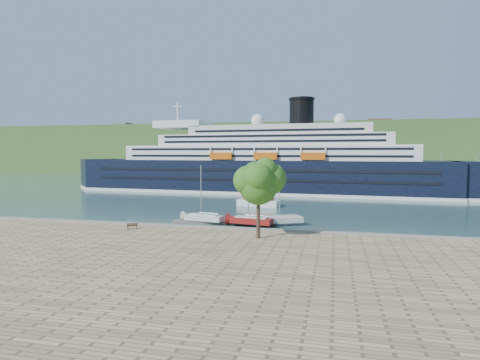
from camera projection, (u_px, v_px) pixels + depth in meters
name	position (u px, v px, depth m)	size (l,w,h in m)	color
ground	(204.00, 235.00, 53.41)	(400.00, 400.00, 0.00)	#2A4B4A
promenade	(47.00, 326.00, 24.26)	(220.00, 60.00, 1.00)	tan
far_hillside	(300.00, 150.00, 193.28)	(400.00, 50.00, 24.00)	#325220
quay_coping	(204.00, 227.00, 53.13)	(220.00, 0.50, 0.30)	slate
cruise_ship	(258.00, 146.00, 108.68)	(112.30, 16.35, 25.22)	black
park_bench	(132.00, 226.00, 52.36)	(1.36, 0.56, 0.87)	#412212
promenade_tree	(258.00, 195.00, 46.42)	(6.11, 6.11, 10.12)	#265E18
floating_pontoon	(224.00, 222.00, 61.85)	(16.12, 1.97, 0.36)	slate
sailboat_white_near	(204.00, 196.00, 61.59)	(6.69, 1.86, 8.64)	silver
sailboat_red	(251.00, 197.00, 58.88)	(6.98, 1.94, 9.01)	maroon
sailboat_white_far	(283.00, 197.00, 59.85)	(6.74, 1.87, 8.71)	silver
tender_launch	(259.00, 200.00, 81.47)	(8.66, 2.96, 2.39)	#D0540C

